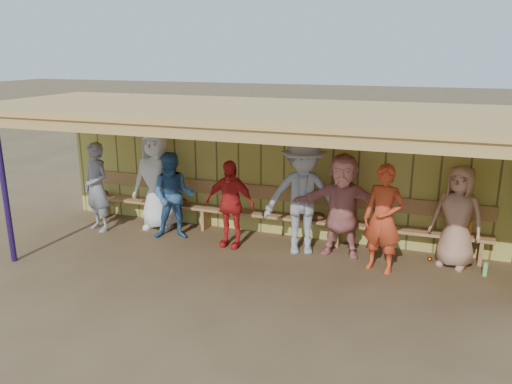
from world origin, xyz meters
The scene contains 12 objects.
ground centered at (0.00, 0.00, 0.00)m, with size 90.00×90.00×0.00m, color brown.
player_a centered at (-3.19, 0.33, 0.85)m, with size 0.62×0.41×1.71m, color gray.
player_b centered at (-2.17, 0.81, 0.96)m, with size 0.94×0.61×1.92m, color white.
player_c centered at (-1.62, 0.43, 0.80)m, with size 0.78×0.61×1.61m, color #34608F.
player_d centered at (-0.51, 0.41, 0.77)m, with size 0.91×0.38×1.55m, color red.
player_e centered at (0.76, 0.54, 0.99)m, with size 1.28×0.74×1.98m, color #919499.
player_f centered at (1.40, 0.66, 0.87)m, with size 1.61×0.51×1.74m, color #E0867E.
player_g centered at (2.11, 0.24, 0.85)m, with size 0.62×0.41×1.70m, color #D54622.
player_h centered at (3.19, 0.81, 0.82)m, with size 0.80×0.52×1.65m, color tan.
dugout_structure centered at (0.39, 0.69, 1.69)m, with size 8.80×3.20×2.50m.
bench centered at (0.00, 1.12, 0.53)m, with size 7.60×0.34×0.93m.
dugout_equipment centered at (-0.59, 0.99, 0.49)m, with size 7.45×0.62×0.80m.
Camera 1 is at (2.68, -7.23, 3.32)m, focal length 35.00 mm.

